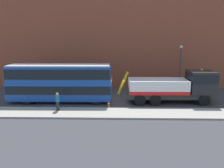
{
  "coord_description": "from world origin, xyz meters",
  "views": [
    {
      "loc": [
        -0.28,
        -24.08,
        7.15
      ],
      "look_at": [
        -0.81,
        -0.45,
        2.0
      ],
      "focal_mm": 36.48,
      "sensor_mm": 36.0,
      "label": 1
    }
  ],
  "objects_px": {
    "pedestrian_onlooker": "(58,102)",
    "street_lamp": "(180,64)",
    "recovery_tow_truck": "(175,86)",
    "traffic_cone_near_bus": "(109,104)",
    "double_decker_bus": "(60,82)"
  },
  "relations": [
    {
      "from": "double_decker_bus",
      "to": "recovery_tow_truck",
      "type": "bearing_deg",
      "value": -0.56
    },
    {
      "from": "double_decker_bus",
      "to": "traffic_cone_near_bus",
      "type": "bearing_deg",
      "value": -19.86
    },
    {
      "from": "pedestrian_onlooker",
      "to": "street_lamp",
      "type": "height_order",
      "value": "street_lamp"
    },
    {
      "from": "recovery_tow_truck",
      "to": "traffic_cone_near_bus",
      "type": "bearing_deg",
      "value": -165.68
    },
    {
      "from": "pedestrian_onlooker",
      "to": "double_decker_bus",
      "type": "bearing_deg",
      "value": 69.74
    },
    {
      "from": "pedestrian_onlooker",
      "to": "traffic_cone_near_bus",
      "type": "xyz_separation_m",
      "value": [
        4.75,
        1.43,
        -0.64
      ]
    },
    {
      "from": "recovery_tow_truck",
      "to": "double_decker_bus",
      "type": "relative_size",
      "value": 0.92
    },
    {
      "from": "recovery_tow_truck",
      "to": "pedestrian_onlooker",
      "type": "height_order",
      "value": "recovery_tow_truck"
    },
    {
      "from": "traffic_cone_near_bus",
      "to": "pedestrian_onlooker",
      "type": "bearing_deg",
      "value": -163.29
    },
    {
      "from": "pedestrian_onlooker",
      "to": "traffic_cone_near_bus",
      "type": "relative_size",
      "value": 2.38
    },
    {
      "from": "recovery_tow_truck",
      "to": "double_decker_bus",
      "type": "height_order",
      "value": "double_decker_bus"
    },
    {
      "from": "recovery_tow_truck",
      "to": "pedestrian_onlooker",
      "type": "xyz_separation_m",
      "value": [
        -11.69,
        -3.27,
        -0.77
      ]
    },
    {
      "from": "pedestrian_onlooker",
      "to": "traffic_cone_near_bus",
      "type": "distance_m",
      "value": 5.0
    },
    {
      "from": "double_decker_bus",
      "to": "pedestrian_onlooker",
      "type": "xyz_separation_m",
      "value": [
        0.51,
        -3.27,
        -1.25
      ]
    },
    {
      "from": "pedestrian_onlooker",
      "to": "street_lamp",
      "type": "xyz_separation_m",
      "value": [
        13.59,
        8.56,
        2.49
      ]
    }
  ]
}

